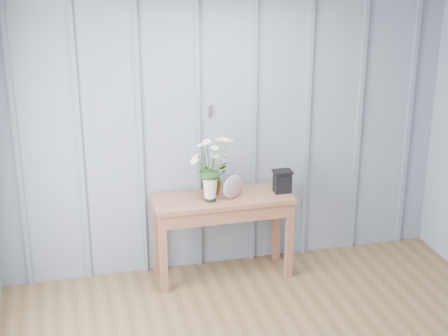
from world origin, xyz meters
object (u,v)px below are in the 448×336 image
object	(u,v)px
sideboard	(223,209)
felt_disc_vessel	(233,187)
carved_box	(282,181)
daisy_vase	(210,159)

from	to	relation	value
sideboard	felt_disc_vessel	size ratio (longest dim) A/B	5.64
sideboard	felt_disc_vessel	xyz separation A→B (m)	(0.08, -0.06, 0.22)
felt_disc_vessel	carved_box	bearing A→B (deg)	-20.53
sideboard	felt_disc_vessel	distance (m)	0.24
sideboard	daisy_vase	bearing A→B (deg)	-152.88
carved_box	daisy_vase	bearing A→B (deg)	-176.18
sideboard	daisy_vase	xyz separation A→B (m)	(-0.12, -0.06, 0.49)
felt_disc_vessel	carved_box	distance (m)	0.45
sideboard	daisy_vase	world-z (taller)	daisy_vase
daisy_vase	carved_box	size ratio (longest dim) A/B	2.99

